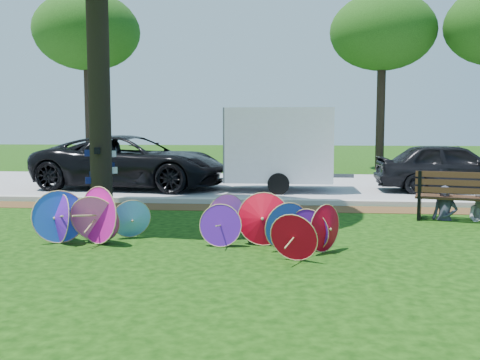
{
  "coord_description": "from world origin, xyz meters",
  "views": [
    {
      "loc": [
        1.41,
        -7.54,
        1.87
      ],
      "look_at": [
        0.5,
        2.0,
        0.9
      ],
      "focal_mm": 40.0,
      "sensor_mm": 36.0,
      "label": 1
    }
  ],
  "objects_px": {
    "black_van": "(132,162)",
    "person_left": "(446,187)",
    "park_bench": "(464,196)",
    "dark_pickup": "(450,167)",
    "cargo_trailer": "(279,145)",
    "parasol_pile": "(181,221)"
  },
  "relations": [
    {
      "from": "black_van",
      "to": "person_left",
      "type": "relative_size",
      "value": 4.27
    },
    {
      "from": "black_van",
      "to": "person_left",
      "type": "bearing_deg",
      "value": -115.04
    },
    {
      "from": "park_bench",
      "to": "black_van",
      "type": "bearing_deg",
      "value": 165.26
    },
    {
      "from": "black_van",
      "to": "dark_pickup",
      "type": "distance_m",
      "value": 9.25
    },
    {
      "from": "cargo_trailer",
      "to": "park_bench",
      "type": "distance_m",
      "value": 6.01
    },
    {
      "from": "cargo_trailer",
      "to": "black_van",
      "type": "bearing_deg",
      "value": 178.03
    },
    {
      "from": "dark_pickup",
      "to": "park_bench",
      "type": "distance_m",
      "value": 4.91
    },
    {
      "from": "dark_pickup",
      "to": "cargo_trailer",
      "type": "relative_size",
      "value": 1.39
    },
    {
      "from": "cargo_trailer",
      "to": "person_left",
      "type": "height_order",
      "value": "cargo_trailer"
    },
    {
      "from": "parasol_pile",
      "to": "cargo_trailer",
      "type": "relative_size",
      "value": 1.68
    },
    {
      "from": "cargo_trailer",
      "to": "park_bench",
      "type": "height_order",
      "value": "cargo_trailer"
    },
    {
      "from": "person_left",
      "to": "dark_pickup",
      "type": "bearing_deg",
      "value": 95.63
    },
    {
      "from": "black_van",
      "to": "dark_pickup",
      "type": "xyz_separation_m",
      "value": [
        9.24,
        0.04,
        -0.09
      ]
    },
    {
      "from": "cargo_trailer",
      "to": "park_bench",
      "type": "relative_size",
      "value": 1.58
    },
    {
      "from": "black_van",
      "to": "park_bench",
      "type": "bearing_deg",
      "value": -114.2
    },
    {
      "from": "black_van",
      "to": "cargo_trailer",
      "type": "xyz_separation_m",
      "value": [
        4.4,
        -0.13,
        0.54
      ]
    },
    {
      "from": "dark_pickup",
      "to": "cargo_trailer",
      "type": "xyz_separation_m",
      "value": [
        -4.84,
        -0.17,
        0.64
      ]
    },
    {
      "from": "parasol_pile",
      "to": "park_bench",
      "type": "bearing_deg",
      "value": 27.47
    },
    {
      "from": "dark_pickup",
      "to": "cargo_trailer",
      "type": "height_order",
      "value": "cargo_trailer"
    },
    {
      "from": "black_van",
      "to": "person_left",
      "type": "xyz_separation_m",
      "value": [
        7.81,
        -4.7,
        -0.13
      ]
    },
    {
      "from": "black_van",
      "to": "dark_pickup",
      "type": "height_order",
      "value": "black_van"
    },
    {
      "from": "cargo_trailer",
      "to": "parasol_pile",
      "type": "bearing_deg",
      "value": -101.03
    }
  ]
}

